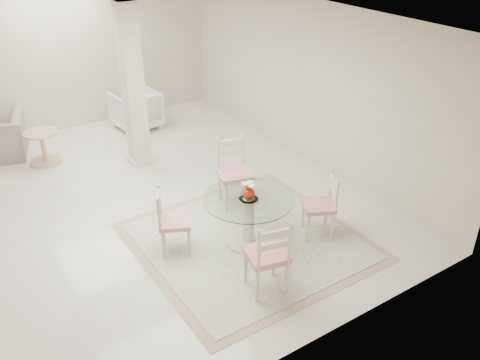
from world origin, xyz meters
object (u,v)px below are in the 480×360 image
dining_chair_north (233,167)px  side_table (44,149)px  dining_chair_south (269,252)px  red_vase (249,190)px  dining_chair_west (169,217)px  dining_chair_east (324,201)px  armchair_white (136,110)px  dining_table (248,220)px  column (133,87)px

dining_chair_north → side_table: 3.55m
dining_chair_south → red_vase: bearing=-98.5°
dining_chair_west → side_table: dining_chair_west is taller
dining_chair_east → armchair_white: bearing=-145.3°
dining_table → red_vase: bearing=-18.4°
dining_table → dining_chair_south: (-0.37, -0.95, 0.24)m
column → dining_chair_south: (-0.13, -3.94, -0.77)m
dining_table → dining_chair_east: 1.03m
column → dining_chair_west: (-0.70, -2.61, -0.83)m
column → side_table: size_ratio=4.69×
dining_chair_west → dining_chair_south: size_ratio=0.90×
dining_chair_south → side_table: dining_chair_south is taller
dining_table → side_table: (-1.63, 3.87, -0.08)m
column → red_vase: (0.24, -2.99, -0.56)m
column → red_vase: column is taller
dining_table → dining_chair_west: dining_chair_west is taller
dining_chair_north → dining_chair_south: size_ratio=1.04×
dining_chair_east → dining_chair_south: (-1.31, -0.57, 0.05)m
dining_chair_west → side_table: bearing=37.7°
dining_chair_west → dining_chair_south: dining_chair_south is taller
dining_chair_south → armchair_white: size_ratio=1.32×
dining_table → dining_chair_north: size_ratio=1.02×
column → dining_chair_east: size_ratio=2.71×
red_vase → dining_chair_north: bearing=68.6°
dining_chair_east → dining_chair_north: 1.45m
dining_chair_west → dining_chair_south: 1.45m
dining_table → dining_chair_north: 1.06m
dining_chair_north → dining_chair_south: dining_chair_north is taller
column → dining_chair_east: 3.67m
red_vase → side_table: bearing=112.8°
dining_chair_west → side_table: 3.56m
column → dining_chair_south: size_ratio=2.45×
dining_chair_south → armchair_white: 5.44m
dining_chair_north → dining_chair_east: bearing=-51.2°
column → armchair_white: (0.57, 1.45, -0.97)m
dining_table → red_vase: 0.45m
dining_chair_west → side_table: (-0.69, 3.49, -0.26)m
red_vase → dining_chair_east: size_ratio=0.24×
armchair_white → side_table: size_ratio=1.44×
dining_chair_north → armchair_white: 3.49m
red_vase → side_table: 4.23m
dining_chair_west → armchair_white: bearing=9.1°
column → dining_chair_north: 2.26m
dining_table → dining_chair_north: bearing=68.6°
column → dining_chair_east: column is taller
armchair_white → side_table: bearing=9.7°
dining_chair_east → dining_chair_north: bearing=-129.6°
dining_chair_west → armchair_white: (1.27, 4.06, -0.14)m
dining_chair_east → side_table: 4.97m
dining_chair_east → dining_chair_south: dining_chair_south is taller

